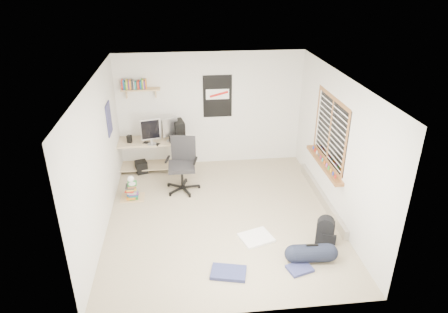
{
  "coord_description": "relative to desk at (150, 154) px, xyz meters",
  "views": [
    {
      "loc": [
        -0.62,
        -6.01,
        4.06
      ],
      "look_at": [
        0.08,
        0.3,
        1.04
      ],
      "focal_mm": 32.0,
      "sensor_mm": 36.0,
      "label": 1
    }
  ],
  "objects": [
    {
      "name": "window",
      "position": [
        3.32,
        -1.7,
        1.08
      ],
      "size": [
        0.1,
        1.5,
        1.26
      ],
      "primitive_type": "cube",
      "color": "brown",
      "rests_on": "right_wall"
    },
    {
      "name": "poster_back_wall",
      "position": [
        1.52,
        0.23,
        1.19
      ],
      "size": [
        0.62,
        0.03,
        0.92
      ],
      "primitive_type": "cube",
      "color": "black",
      "rests_on": "back_wall"
    },
    {
      "name": "jeans_b",
      "position": [
        2.37,
        -3.54,
        -0.34
      ],
      "size": [
        0.41,
        0.36,
        0.04
      ],
      "primitive_type": "cube",
      "rotation": [
        0.0,
        0.0,
        0.3
      ],
      "color": "navy",
      "rests_on": "floor"
    },
    {
      "name": "office_chair",
      "position": [
        0.69,
        -0.98,
        0.12
      ],
      "size": [
        0.85,
        0.85,
        1.09
      ],
      "primitive_type": "cube",
      "rotation": [
        0.0,
        0.0,
        -0.22
      ],
      "color": "black",
      "rests_on": "floor"
    },
    {
      "name": "back_wall",
      "position": [
        1.37,
        0.25,
        0.89
      ],
      "size": [
        4.0,
        0.01,
        2.5
      ],
      "primitive_type": "cube",
      "color": "silver",
      "rests_on": "ground"
    },
    {
      "name": "subwoofer",
      "position": [
        -0.19,
        -0.15,
        -0.22
      ],
      "size": [
        0.3,
        0.3,
        0.26
      ],
      "primitive_type": "cube",
      "rotation": [
        0.0,
        0.0,
        0.31
      ],
      "color": "black",
      "rests_on": "floor"
    },
    {
      "name": "tshirt",
      "position": [
        1.86,
        -2.73,
        -0.34
      ],
      "size": [
        0.61,
        0.56,
        0.04
      ],
      "primitive_type": "cube",
      "rotation": [
        0.0,
        0.0,
        0.32
      ],
      "color": "white",
      "rests_on": "floor"
    },
    {
      "name": "left_wall",
      "position": [
        -0.64,
        -2.0,
        0.89
      ],
      "size": [
        0.01,
        4.5,
        2.5
      ],
      "primitive_type": "cube",
      "color": "silver",
      "rests_on": "ground"
    },
    {
      "name": "ceiling",
      "position": [
        1.37,
        -2.0,
        2.14
      ],
      "size": [
        4.0,
        4.5,
        0.01
      ],
      "primitive_type": "cube",
      "color": "white",
      "rests_on": "ground"
    },
    {
      "name": "floor",
      "position": [
        1.37,
        -2.0,
        -0.37
      ],
      "size": [
        4.0,
        4.5,
        0.01
      ],
      "primitive_type": "cube",
      "color": "gray",
      "rests_on": "ground"
    },
    {
      "name": "book_stack",
      "position": [
        -0.29,
        -1.2,
        -0.21
      ],
      "size": [
        0.53,
        0.48,
        0.3
      ],
      "primitive_type": "cube",
      "rotation": [
        0.0,
        0.0,
        0.33
      ],
      "color": "olive",
      "rests_on": "floor"
    },
    {
      "name": "speaker_left",
      "position": [
        -0.38,
        -0.11,
        0.42
      ],
      "size": [
        0.11,
        0.11,
        0.18
      ],
      "primitive_type": "cube",
      "rotation": [
        0.0,
        0.0,
        -0.31
      ],
      "color": "black",
      "rests_on": "desk"
    },
    {
      "name": "pc_tower",
      "position": [
        0.66,
        -0.04,
        0.55
      ],
      "size": [
        0.27,
        0.44,
        0.43
      ],
      "primitive_type": "cube",
      "rotation": [
        0.0,
        0.0,
        0.19
      ],
      "color": "black",
      "rests_on": "desk"
    },
    {
      "name": "poster_left_wall",
      "position": [
        -0.62,
        -0.8,
        1.14
      ],
      "size": [
        0.02,
        0.42,
        0.6
      ],
      "primitive_type": "cube",
      "color": "navy",
      "rests_on": "left_wall"
    },
    {
      "name": "baseboard_heater",
      "position": [
        3.32,
        -1.7,
        -0.28
      ],
      "size": [
        0.08,
        2.5,
        0.18
      ],
      "primitive_type": "cube",
      "color": "#B7B2A8",
      "rests_on": "floor"
    },
    {
      "name": "monitor_right",
      "position": [
        0.47,
        -0.13,
        0.53
      ],
      "size": [
        0.35,
        0.26,
        0.39
      ],
      "primitive_type": "cube",
      "rotation": [
        0.0,
        0.0,
        0.53
      ],
      "color": "#ACACB1",
      "rests_on": "desk"
    },
    {
      "name": "jeans_a",
      "position": [
        1.31,
        -3.52,
        -0.33
      ],
      "size": [
        0.57,
        0.44,
        0.06
      ],
      "primitive_type": "cube",
      "rotation": [
        0.0,
        0.0,
        -0.24
      ],
      "color": "navy",
      "rests_on": "floor"
    },
    {
      "name": "speaker_right",
      "position": [
        0.5,
        -0.22,
        0.42
      ],
      "size": [
        0.12,
        0.12,
        0.18
      ],
      "primitive_type": "cube",
      "rotation": [
        0.0,
        0.0,
        0.37
      ],
      "color": "black",
      "rests_on": "desk"
    },
    {
      "name": "backpack",
      "position": [
        2.94,
        -2.95,
        -0.16
      ],
      "size": [
        0.34,
        0.31,
        0.37
      ],
      "primitive_type": "cube",
      "rotation": [
        0.0,
        0.0,
        -0.39
      ],
      "color": "black",
      "rests_on": "floor"
    },
    {
      "name": "duffel_bag",
      "position": [
        2.59,
        -3.36,
        -0.22
      ],
      "size": [
        0.29,
        0.29,
        0.55
      ],
      "primitive_type": "cylinder",
      "rotation": [
        0.0,
        0.0,
        -0.05
      ],
      "color": "black",
      "rests_on": "floor"
    },
    {
      "name": "desk_lamp",
      "position": [
        -0.27,
        -1.22,
        0.02
      ],
      "size": [
        0.19,
        0.25,
        0.22
      ],
      "primitive_type": "cube",
      "rotation": [
        0.0,
        0.0,
        0.27
      ],
      "color": "white",
      "rests_on": "book_stack"
    },
    {
      "name": "keyboard",
      "position": [
        0.07,
        -0.21,
        0.34
      ],
      "size": [
        0.39,
        0.27,
        0.02
      ],
      "primitive_type": "cube",
      "rotation": [
        0.0,
        0.0,
        -0.42
      ],
      "color": "black",
      "rests_on": "desk"
    },
    {
      "name": "desk",
      "position": [
        0.0,
        0.0,
        0.0
      ],
      "size": [
        1.61,
        0.89,
        0.7
      ],
      "primitive_type": "cube",
      "rotation": [
        0.0,
        0.0,
        -0.15
      ],
      "color": "tan",
      "rests_on": "floor"
    },
    {
      "name": "monitor_left",
      "position": [
        0.09,
        -0.27,
        0.55
      ],
      "size": [
        0.42,
        0.18,
        0.45
      ],
      "primitive_type": "cube",
      "rotation": [
        0.0,
        0.0,
        0.21
      ],
      "color": "gray",
      "rests_on": "desk"
    },
    {
      "name": "wall_shelf",
      "position": [
        -0.08,
        0.14,
        1.42
      ],
      "size": [
        0.8,
        0.22,
        0.24
      ],
      "primitive_type": "cube",
      "color": "tan",
      "rests_on": "back_wall"
    },
    {
      "name": "right_wall",
      "position": [
        3.37,
        -2.0,
        0.89
      ],
      "size": [
        0.01,
        4.5,
        2.5
      ],
      "primitive_type": "cube",
      "color": "silver",
      "rests_on": "ground"
    }
  ]
}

